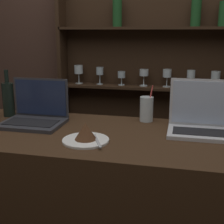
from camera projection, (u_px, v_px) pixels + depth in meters
The scene contains 8 objects.
bar_counter at pixel (99, 221), 1.62m from camera, with size 1.89×0.65×0.97m.
back_wall at pixel (137, 43), 2.54m from camera, with size 7.00×0.06×2.70m.
back_shelf at pixel (146, 91), 2.54m from camera, with size 1.39×0.18×1.83m.
laptop_near at pixel (35, 114), 1.65m from camera, with size 0.32×0.24×0.23m.
laptop_far at pixel (203, 121), 1.49m from camera, with size 0.33×0.21×0.25m.
cake_plate at pixel (86, 135), 1.38m from camera, with size 0.21×0.21×0.09m.
water_glass at pixel (147, 109), 1.68m from camera, with size 0.07×0.07×0.20m.
wine_bottle_dark at pixel (8, 99), 1.78m from camera, with size 0.07×0.07×0.27m.
Camera 1 is at (0.38, -1.05, 1.45)m, focal length 50.00 mm.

